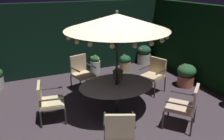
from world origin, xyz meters
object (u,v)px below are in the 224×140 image
object	(u,v)px
patio_umbrella	(117,22)
potted_plant_back_center	(144,54)
patio_chair_northeast	(186,104)
patio_chair_north	(119,130)
potted_plant_left_near	(95,64)
potted_plant_back_right	(125,63)
patio_dining_table	(116,89)
centerpiece_planter	(118,74)
potted_plant_back_left	(186,75)
patio_chair_southeast	(81,71)
patio_chair_south	(47,99)
patio_chair_east	(155,72)

from	to	relation	value
patio_umbrella	potted_plant_back_center	xyz separation A→B (m)	(2.54, 2.88, -1.83)
patio_chair_northeast	patio_umbrella	bearing A→B (deg)	130.64
patio_chair_northeast	patio_chair_north	bearing A→B (deg)	-171.53
potted_plant_left_near	patio_chair_northeast	bearing A→B (deg)	-81.75
patio_chair_north	potted_plant_left_near	size ratio (longest dim) A/B	1.60
potted_plant_back_right	potted_plant_left_near	distance (m)	1.09
patio_dining_table	centerpiece_planter	size ratio (longest dim) A/B	4.87
potted_plant_left_near	potted_plant_back_left	size ratio (longest dim) A/B	0.87
potted_plant_back_left	patio_chair_north	bearing A→B (deg)	-148.28
potted_plant_back_left	potted_plant_back_center	world-z (taller)	potted_plant_back_center
centerpiece_planter	patio_chair_southeast	world-z (taller)	centerpiece_planter
patio_umbrella	centerpiece_planter	xyz separation A→B (m)	(0.08, 0.11, -1.26)
patio_chair_south	potted_plant_back_right	distance (m)	3.87
patio_chair_east	potted_plant_back_center	xyz separation A→B (m)	(1.04, 2.27, -0.20)
potted_plant_back_left	potted_plant_back_right	bearing A→B (deg)	117.76
patio_dining_table	patio_chair_east	size ratio (longest dim) A/B	1.86
patio_chair_southeast	potted_plant_back_left	xyz separation A→B (m)	(2.99, -1.07, -0.23)
potted_plant_left_near	patio_chair_north	bearing A→B (deg)	-104.66
patio_umbrella	potted_plant_left_near	distance (m)	3.41
potted_plant_back_center	centerpiece_planter	bearing A→B (deg)	-131.55
patio_umbrella	centerpiece_planter	bearing A→B (deg)	51.96
patio_chair_northeast	patio_chair_south	xyz separation A→B (m)	(-2.66, 1.51, -0.04)
centerpiece_planter	patio_chair_north	world-z (taller)	centerpiece_planter
patio_chair_north	patio_chair_east	size ratio (longest dim) A/B	0.99
centerpiece_planter	patio_chair_southeast	distance (m)	1.59
patio_umbrella	patio_chair_southeast	bearing A→B (deg)	104.13
potted_plant_back_left	potted_plant_back_center	bearing A→B (deg)	91.23
patio_dining_table	patio_chair_northeast	world-z (taller)	patio_chair_northeast
patio_umbrella	potted_plant_back_right	bearing A→B (deg)	58.75
patio_dining_table	patio_chair_east	distance (m)	1.62
patio_umbrella	potted_plant_left_near	xyz separation A→B (m)	(0.48, 2.79, -1.90)
patio_chair_north	potted_plant_back_right	size ratio (longest dim) A/B	1.73
patio_chair_east	patio_chair_northeast	bearing A→B (deg)	-103.37
patio_umbrella	potted_plant_back_right	xyz separation A→B (m)	(1.53, 2.52, -1.92)
centerpiece_planter	potted_plant_back_right	distance (m)	2.89
patio_chair_north	patio_umbrella	bearing A→B (deg)	66.67
patio_dining_table	potted_plant_back_center	world-z (taller)	potted_plant_back_center
patio_chair_south	potted_plant_left_near	size ratio (longest dim) A/B	1.51
patio_umbrella	patio_chair_south	world-z (taller)	patio_umbrella
patio_umbrella	patio_chair_east	distance (m)	2.30
potted_plant_back_center	patio_chair_southeast	bearing A→B (deg)	-156.14
potted_plant_left_near	patio_chair_south	bearing A→B (deg)	-129.45
patio_umbrella	patio_chair_southeast	size ratio (longest dim) A/B	2.39
patio_chair_south	potted_plant_back_center	xyz separation A→B (m)	(4.14, 2.61, -0.16)
patio_chair_south	potted_plant_back_right	world-z (taller)	patio_chair_south
potted_plant_back_left	patio_chair_southeast	bearing A→B (deg)	160.29
patio_chair_southeast	potted_plant_back_right	distance (m)	2.17
patio_chair_north	potted_plant_back_right	bearing A→B (deg)	61.56
potted_plant_left_near	patio_chair_southeast	bearing A→B (deg)	-125.82
patio_chair_north	potted_plant_back_center	distance (m)	5.41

